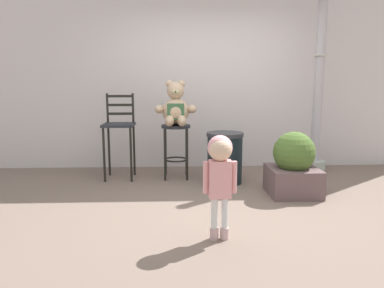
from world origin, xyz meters
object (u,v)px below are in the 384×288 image
Objects in this scene: bar_stool_with_teddy at (176,140)px; teddy_bear at (176,109)px; child_walking at (220,165)px; lamppost at (318,92)px; planter_with_shrub at (293,166)px; trash_bin at (225,158)px; bar_chair_empty at (119,129)px.

teddy_bear is (-0.00, -0.03, 0.44)m from bar_stool_with_teddy.
child_walking is 0.30× the size of lamppost.
bar_stool_with_teddy is at bearing 90.00° from teddy_bear.
teddy_bear is 2.13m from child_walking.
planter_with_shrub is (-0.69, -1.11, -0.86)m from lamppost.
child_walking is 1.18× the size of planter_with_shrub.
teddy_bear is 0.68× the size of child_walking.
child_walking is 1.32× the size of trash_bin.
bar_chair_empty is at bearing 158.53° from planter_with_shrub.
planter_with_shrub reaches higher than bar_stool_with_teddy.
teddy_bear reaches higher than bar_chair_empty.
bar_stool_with_teddy is 0.81m from bar_chair_empty.
child_walking reaches higher than bar_stool_with_teddy.
trash_bin is (0.66, -0.26, -0.65)m from teddy_bear.
bar_stool_with_teddy is at bearing 156.15° from trash_bin.
trash_bin is at bearing 157.02° from child_walking.
trash_bin is at bearing -21.66° from teddy_bear.
bar_chair_empty is (-1.46, 0.31, 0.35)m from trash_bin.
trash_bin is 0.57× the size of bar_chair_empty.
bar_chair_empty is at bearing 176.35° from teddy_bear.
child_walking is (0.38, -2.10, 0.11)m from bar_stool_with_teddy.
lamppost is at bearing 7.00° from bar_stool_with_teddy.
bar_stool_with_teddy is 1.11× the size of trash_bin.
planter_with_shrub is at bearing -21.47° from bar_chair_empty.
child_walking is 0.76× the size of bar_chair_empty.
lamppost is (1.74, 2.36, 0.55)m from child_walking.
teddy_bear is at bearing -90.00° from bar_stool_with_teddy.
lamppost reaches higher than teddy_bear.
lamppost is at bearing 129.52° from child_walking.
teddy_bear is 0.96m from trash_bin.
trash_bin is at bearing -12.12° from bar_chair_empty.
trash_bin is 0.23× the size of lamppost.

